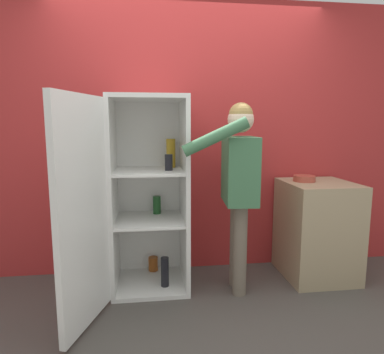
# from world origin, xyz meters

# --- Properties ---
(ground_plane) EXTENTS (12.00, 12.00, 0.00)m
(ground_plane) POSITION_xyz_m (0.00, 0.00, 0.00)
(ground_plane) COLOR #4C4742
(wall_back) EXTENTS (7.00, 0.06, 2.55)m
(wall_back) POSITION_xyz_m (0.00, 0.98, 1.27)
(wall_back) COLOR #B72D2D
(wall_back) RESTS_ON ground_plane
(refrigerator) EXTENTS (0.89, 1.22, 1.64)m
(refrigerator) POSITION_xyz_m (-0.49, 0.54, 0.81)
(refrigerator) COLOR white
(refrigerator) RESTS_ON ground_plane
(person) EXTENTS (0.65, 0.59, 1.58)m
(person) POSITION_xyz_m (0.34, 0.43, 0.99)
(person) COLOR #726656
(person) RESTS_ON ground_plane
(counter) EXTENTS (0.60, 0.64, 0.89)m
(counter) POSITION_xyz_m (1.14, 0.61, 0.45)
(counter) COLOR tan
(counter) RESTS_ON ground_plane
(bowl) EXTENTS (0.20, 0.20, 0.05)m
(bowl) POSITION_xyz_m (1.03, 0.67, 0.92)
(bowl) COLOR #B24738
(bowl) RESTS_ON counter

